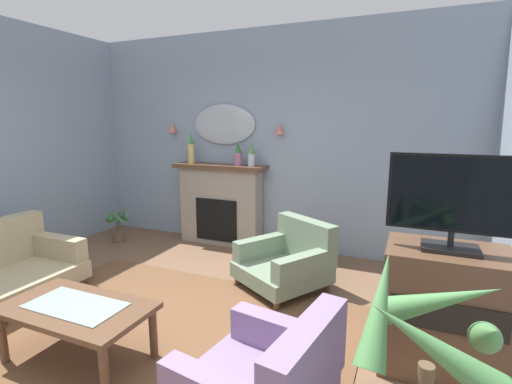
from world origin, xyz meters
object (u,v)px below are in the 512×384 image
mantel_vase_centre (191,148)px  mantel_vase_right (251,154)px  tv_flatscreen (455,200)px  coffee_table (76,313)px  mantel_vase_left (238,154)px  wall_sconce_right (279,129)px  fireplace (221,205)px  tv_cabinet (443,310)px  armchair_beside_couch (267,378)px  armchair_near_fireplace (289,259)px  wall_mirror (224,125)px  potted_plant_small_fern (118,224)px  wall_sconce_left (172,128)px

mantel_vase_centre → mantel_vase_right: size_ratio=1.34×
mantel_vase_centre → tv_flatscreen: bearing=-29.7°
coffee_table → tv_flatscreen: tv_flatscreen is taller
mantel_vase_left → wall_sconce_right: 0.66m
fireplace → tv_cabinet: fireplace is taller
armchair_beside_couch → tv_flatscreen: tv_flatscreen is taller
mantel_vase_centre → armchair_near_fireplace: mantel_vase_centre is taller
coffee_table → tv_flatscreen: bearing=20.9°
wall_mirror → armchair_near_fireplace: bearing=-39.7°
armchair_beside_couch → wall_mirror: bearing=121.7°
fireplace → wall_mirror: bearing=90.0°
mantel_vase_right → tv_flatscreen: bearing=-39.0°
mantel_vase_right → wall_mirror: wall_mirror is taller
wall_sconce_right → coffee_table: 3.21m
potted_plant_small_fern → mantel_vase_centre: bearing=26.7°
mantel_vase_left → wall_sconce_left: bearing=174.0°
wall_sconce_right → tv_cabinet: wall_sconce_right is taller
tv_cabinet → tv_flatscreen: size_ratio=1.07×
mantel_vase_left → wall_sconce_left: (-1.15, 0.12, 0.35)m
tv_cabinet → potted_plant_small_fern: (-4.22, 1.32, -0.19)m
tv_flatscreen → wall_sconce_left: bearing=151.6°
wall_sconce_right → armchair_near_fireplace: 1.80m
wall_mirror → coffee_table: (0.33, -2.95, -1.33)m
mantel_vase_right → wall_mirror: 0.65m
wall_mirror → armchair_near_fireplace: wall_mirror is taller
coffee_table → tv_flatscreen: (2.45, 0.94, 0.86)m
wall_mirror → potted_plant_small_fern: wall_mirror is taller
armchair_beside_couch → fireplace: bearing=123.0°
mantel_vase_centre → tv_cabinet: 3.82m
fireplace → tv_cabinet: (2.78, -1.85, -0.12)m
mantel_vase_left → tv_cabinet: (2.48, -1.82, -0.86)m
mantel_vase_left → tv_cabinet: size_ratio=0.37×
coffee_table → tv_flatscreen: size_ratio=1.31×
wall_mirror → wall_sconce_left: wall_mirror is taller
armchair_near_fireplace → wall_sconce_right: bearing=115.2°
fireplace → coffee_table: size_ratio=1.24×
mantel_vase_right → armchair_near_fireplace: (0.86, -0.96, -1.02)m
armchair_beside_couch → potted_plant_small_fern: armchair_beside_couch is taller
armchair_near_fireplace → potted_plant_small_fern: size_ratio=2.18×
mantel_vase_right → coffee_table: (-0.17, -2.78, -0.94)m
tv_flatscreen → coffee_table: bearing=-159.1°
mantel_vase_right → coffee_table: size_ratio=0.30×
armchair_beside_couch → tv_flatscreen: size_ratio=1.11×
mantel_vase_left → mantel_vase_right: 0.20m
potted_plant_small_fern → armchair_near_fireplace: bearing=-9.3°
wall_sconce_left → armchair_beside_couch: bearing=-47.4°
mantel_vase_right → armchair_near_fireplace: size_ratio=0.29×
wall_sconce_left → tv_cabinet: 4.29m
armchair_near_fireplace → tv_cabinet: (1.42, -0.87, 0.15)m
wall_mirror → mantel_vase_centre: bearing=-159.3°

